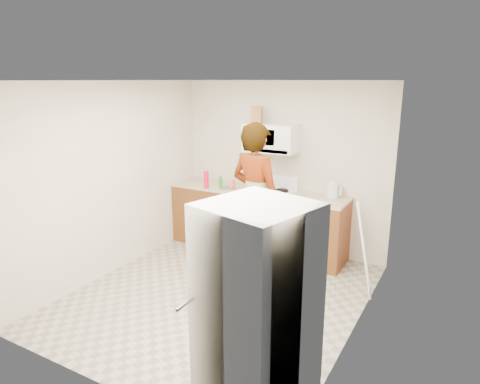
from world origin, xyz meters
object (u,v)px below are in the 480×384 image
Objects in this scene: kettle at (333,190)px; gas_range at (266,221)px; person at (256,200)px; fridge at (257,316)px; saucepan at (260,184)px; microwave at (271,138)px.

gas_range is at bearing -156.94° from kettle.
person is 1.16m from kettle.
gas_range is at bearing 129.42° from fridge.
fridge is at bearing -65.39° from gas_range.
gas_range is 0.90m from person.
saucepan is (-1.08, -0.08, -0.02)m from kettle.
gas_range is 0.56× the size of person.
kettle reaches higher than saucepan.
person is at bearing -74.94° from gas_range.
person reaches higher than fridge.
microwave is 1.15m from kettle.
gas_range is 0.56m from saucepan.
microwave reaches higher than kettle.
microwave is at bearing 90.00° from gas_range.
gas_range is 1.22m from microwave.
person is at bearing 132.18° from fridge.
microwave is 0.38× the size of person.
microwave is at bearing 128.51° from fridge.
kettle is 1.08m from saucepan.
gas_range is 1.10m from kettle.
kettle is (0.74, 0.89, 0.03)m from person.
fridge is 3.15m from kettle.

